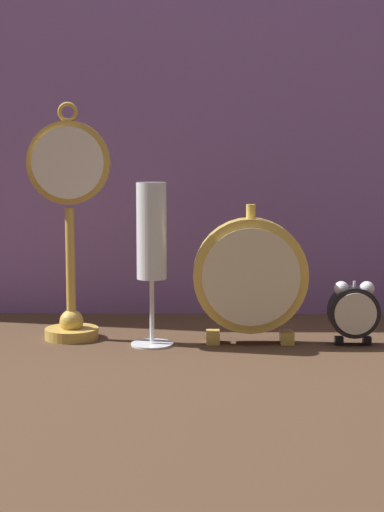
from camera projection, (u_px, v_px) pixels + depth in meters
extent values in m
plane|color=#422D1E|center=(191.00, 360.00, 1.17)|extent=(4.00, 4.00, 0.00)
cube|color=#8460A8|center=(194.00, 82.00, 1.44)|extent=(1.37, 0.01, 0.79)
cylinder|color=gold|center=(72.00, 333.00, 1.30)|extent=(0.08, 0.08, 0.02)
sphere|color=gold|center=(72.00, 322.00, 1.29)|extent=(0.04, 0.04, 0.04)
cylinder|color=gold|center=(71.00, 268.00, 1.28)|extent=(0.01, 0.01, 0.18)
cylinder|color=gold|center=(69.00, 163.00, 1.26)|extent=(0.12, 0.02, 0.12)
cylinder|color=silver|center=(68.00, 163.00, 1.25)|extent=(0.11, 0.00, 0.11)
torus|color=gold|center=(68.00, 112.00, 1.25)|extent=(0.03, 0.01, 0.03)
cube|color=black|center=(339.00, 341.00, 1.26)|extent=(0.01, 0.01, 0.01)
cube|color=black|center=(367.00, 341.00, 1.26)|extent=(0.01, 0.01, 0.01)
cylinder|color=black|center=(354.00, 312.00, 1.25)|extent=(0.07, 0.03, 0.07)
cylinder|color=beige|center=(356.00, 314.00, 1.23)|extent=(0.06, 0.00, 0.06)
sphere|color=silver|center=(341.00, 289.00, 1.25)|extent=(0.02, 0.02, 0.02)
sphere|color=silver|center=(367.00, 289.00, 1.25)|extent=(0.02, 0.02, 0.02)
cylinder|color=silver|center=(354.00, 286.00, 1.25)|extent=(0.00, 0.00, 0.01)
cube|color=gold|center=(213.00, 337.00, 1.27)|extent=(0.02, 0.03, 0.02)
cube|color=gold|center=(287.00, 337.00, 1.26)|extent=(0.02, 0.03, 0.02)
cylinder|color=gold|center=(250.00, 275.00, 1.25)|extent=(0.17, 0.04, 0.17)
cylinder|color=beige|center=(251.00, 277.00, 1.23)|extent=(0.14, 0.00, 0.14)
cylinder|color=gold|center=(251.00, 211.00, 1.24)|extent=(0.01, 0.01, 0.02)
cylinder|color=silver|center=(152.00, 343.00, 1.25)|extent=(0.06, 0.06, 0.01)
cylinder|color=silver|center=(152.00, 310.00, 1.25)|extent=(0.01, 0.01, 0.09)
cylinder|color=white|center=(151.00, 231.00, 1.23)|extent=(0.04, 0.04, 0.14)
cylinder|color=#DBC675|center=(152.00, 248.00, 1.24)|extent=(0.04, 0.04, 0.09)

